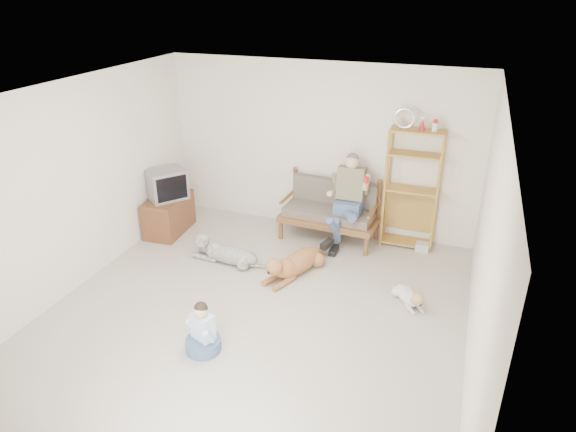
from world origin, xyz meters
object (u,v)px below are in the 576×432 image
at_px(etagere, 412,188).
at_px(golden_retriever, 294,264).
at_px(loveseat, 330,209).
at_px(tv_stand, 169,215).

xyz_separation_m(etagere, golden_retriever, (-1.36, -1.45, -0.78)).
distance_m(loveseat, etagere, 1.29).
bearing_deg(etagere, tv_stand, -167.09).
distance_m(tv_stand, golden_retriever, 2.44).
height_order(tv_stand, golden_retriever, tv_stand).
height_order(etagere, tv_stand, etagere).
height_order(loveseat, etagere, etagere).
xyz_separation_m(etagere, tv_stand, (-3.73, -0.85, -0.64)).
distance_m(loveseat, golden_retriever, 1.34).
relative_size(etagere, golden_retriever, 1.66).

